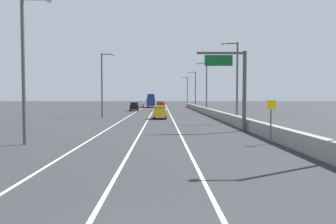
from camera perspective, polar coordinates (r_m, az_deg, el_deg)
name	(u,v)px	position (r m, az deg, el deg)	size (l,w,h in m)	color
ground_plane	(162,112)	(70.72, -1.05, 0.04)	(320.00, 320.00, 0.00)	#2D2D30
lane_stripe_left	(132,114)	(61.96, -6.13, -0.35)	(0.16, 130.00, 0.00)	silver
lane_stripe_center	(151,114)	(61.76, -2.89, -0.35)	(0.16, 130.00, 0.00)	silver
lane_stripe_right	(170,114)	(61.75, 0.35, -0.34)	(0.16, 130.00, 0.00)	silver
jersey_barrier_right	(221,116)	(47.47, 9.03, -0.63)	(0.60, 120.00, 1.10)	gray
overhead_sign_gantry	(237,81)	(31.88, 11.68, 5.26)	(4.68, 0.36, 7.50)	#47474C
speed_advisory_sign	(271,118)	(23.81, 17.20, -1.06)	(0.60, 0.11, 3.00)	#4C4C51
lamp_post_right_second	(235,76)	(41.89, 11.41, 6.00)	(2.14, 0.44, 9.95)	#4C4C51
lamp_post_right_third	(205,84)	(65.63, 6.38, 4.82)	(2.14, 0.44, 9.95)	#4C4C51
lamp_post_right_fourth	(194,87)	(89.68, 4.55, 4.25)	(2.14, 0.44, 9.95)	#4C4C51
lamp_post_right_fifth	(187,89)	(113.75, 3.20, 3.92)	(2.14, 0.44, 9.95)	#4C4C51
lamp_post_left_near	(27,60)	(24.48, -22.98, 8.23)	(2.14, 0.44, 9.95)	#4C4C51
lamp_post_left_mid	(104,80)	(52.48, -10.97, 5.32)	(2.14, 0.44, 9.95)	#4C4C51
car_green_0	(160,104)	(97.81, -1.36, 1.32)	(2.01, 4.65, 1.86)	#196033
car_red_1	(161,107)	(73.80, -1.24, 0.91)	(2.01, 4.41, 1.96)	red
car_yellow_2	(160,112)	(48.48, -1.38, -0.04)	(2.03, 4.33, 1.93)	gold
car_black_3	(134,107)	(75.61, -5.79, 0.94)	(2.08, 4.77, 1.96)	black
car_white_4	(140,104)	(98.91, -4.79, 1.35)	(1.90, 4.15, 1.95)	white
box_truck	(151,101)	(100.70, -2.94, 1.86)	(2.68, 9.96, 4.00)	navy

